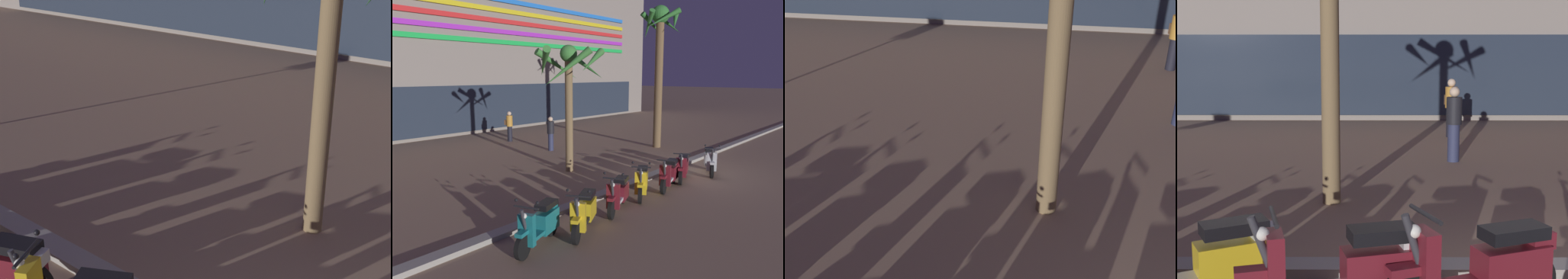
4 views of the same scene
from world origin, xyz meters
TOP-DOWN VIEW (x-y plane):
  - pedestrian_by_palm_tree at (0.44, 10.43)m, footprint 0.34×0.46m

SIDE VIEW (x-z plane):
  - pedestrian_by_palm_tree at x=0.44m, z-range 0.05..1.70m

